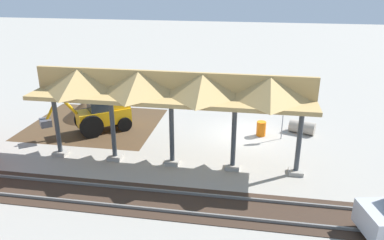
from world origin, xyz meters
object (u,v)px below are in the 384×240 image
(stop_sign, at_px, (284,110))
(concrete_pipe, at_px, (302,127))
(traffic_barrel, at_px, (261,129))
(backhoe, at_px, (101,112))

(stop_sign, distance_m, concrete_pipe, 2.23)
(concrete_pipe, distance_m, traffic_barrel, 2.63)
(stop_sign, distance_m, backhoe, 11.03)
(backhoe, bearing_deg, concrete_pipe, -171.74)
(backhoe, xyz_separation_m, concrete_pipe, (-12.30, -1.79, -0.88))
(stop_sign, distance_m, traffic_barrel, 1.85)
(backhoe, xyz_separation_m, traffic_barrel, (-9.80, -0.96, -0.81))
(concrete_pipe, relative_size, traffic_barrel, 1.87)
(backhoe, distance_m, traffic_barrel, 9.88)
(stop_sign, xyz_separation_m, backhoe, (11.00, 0.67, -0.56))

